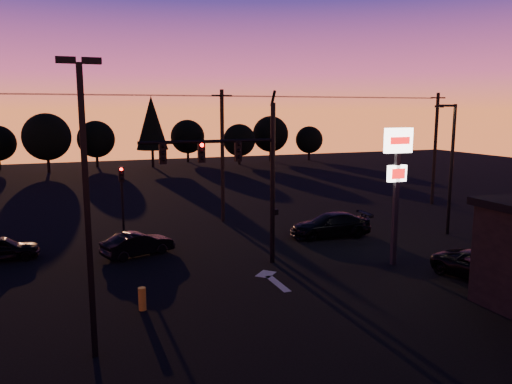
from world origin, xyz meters
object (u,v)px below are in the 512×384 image
car_left (0,248)px  car_mid (138,244)px  pylon_sign (397,167)px  suv_parked (483,267)px  parking_lot_light (86,191)px  bollard (142,299)px  streetlight (451,164)px  secondary_signal (122,192)px  car_right (330,225)px  traffic_signal_mast (242,167)px

car_left → car_mid: (6.71, -1.63, -0.01)m
pylon_sign → suv_parked: pylon_sign is taller
parking_lot_light → bollard: parking_lot_light is taller
pylon_sign → streetlight: (6.91, 4.00, -0.49)m
bollard → suv_parked: 15.10m
parking_lot_light → car_left: 13.72m
bollard → secondary_signal: bearing=87.1°
pylon_sign → suv_parked: bearing=-54.7°
car_mid → secondary_signal: bearing=-14.8°
car_mid → car_right: car_right is taller
car_left → traffic_signal_mast: bearing=-115.9°
parking_lot_light → car_right: size_ratio=1.85×
parking_lot_light → suv_parked: 17.56m
traffic_signal_mast → suv_parked: bearing=-31.8°
pylon_sign → bollard: 13.40m
streetlight → bollard: bearing=-164.7°
traffic_signal_mast → car_mid: 7.30m
traffic_signal_mast → car_right: 8.87m
traffic_signal_mast → streetlight: traffic_signal_mast is taller
car_left → car_right: 18.33m
traffic_signal_mast → car_left: bearing=154.8°
traffic_signal_mast → parking_lot_light: bearing=-136.6°
bollard → car_left: 10.85m
car_mid → suv_parked: size_ratio=0.85×
car_left → suv_parked: (20.79, -11.20, -0.01)m
secondary_signal → streetlight: (18.91, -5.99, 1.56)m
pylon_sign → car_left: bearing=157.0°
secondary_signal → car_mid: secondary_signal is taller
car_left → pylon_sign: bearing=-113.7°
streetlight → car_left: bearing=171.4°
secondary_signal → car_right: size_ratio=0.88×
secondary_signal → pylon_sign: pylon_sign is taller
parking_lot_light → traffic_signal_mast: bearing=43.4°
car_mid → car_right: bearing=-110.1°
streetlight → pylon_sign: bearing=-149.9°
suv_parked → pylon_sign: bearing=110.0°
streetlight → car_left: (-25.31, 3.81, -3.79)m
parking_lot_light → bollard: size_ratio=10.15×
bollard → car_mid: (0.88, 7.51, 0.17)m
car_mid → suv_parked: (14.08, -9.57, -0.00)m
car_left → car_mid: 6.91m
secondary_signal → streetlight: 19.89m
secondary_signal → streetlight: size_ratio=0.54×
car_right → suv_parked: size_ratio=1.11×
car_mid → bollard: bearing=153.8°
pylon_sign → car_mid: pylon_sign is taller
streetlight → car_mid: 19.10m
car_right → bollard: bearing=-53.2°
car_mid → suv_parked: car_mid is taller
pylon_sign → car_mid: size_ratio=1.80×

